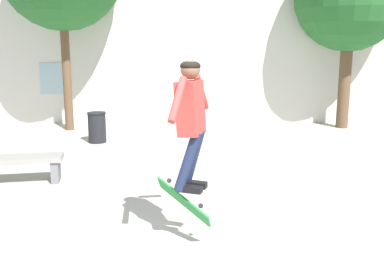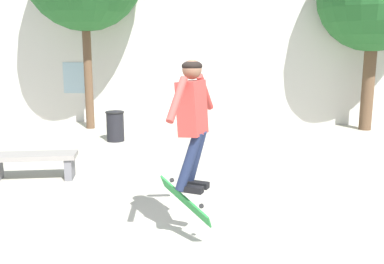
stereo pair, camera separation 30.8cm
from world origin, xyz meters
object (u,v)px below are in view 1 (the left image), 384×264
skater (192,114)px  skateboard_flipping (185,201)px  trash_bin (99,126)px  park_bench (19,164)px

skater → skateboard_flipping: skater is taller
trash_bin → skater: skater is taller
park_bench → skateboard_flipping: size_ratio=2.30×
park_bench → skater: skater is taller
park_bench → skater: 3.77m
trash_bin → skateboard_flipping: skateboard_flipping is taller
trash_bin → skateboard_flipping: bearing=-67.8°
park_bench → skateboard_flipping: skateboard_flipping is taller
trash_bin → skater: size_ratio=0.50×
park_bench → skater: bearing=-47.8°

